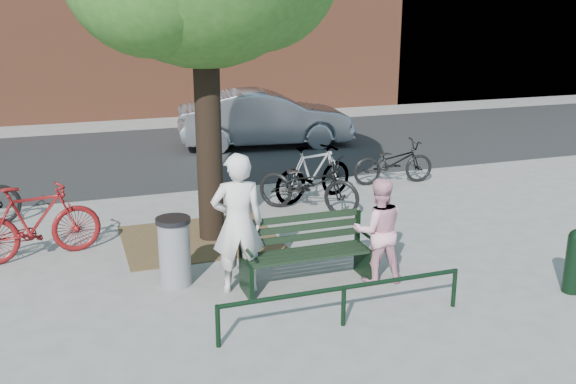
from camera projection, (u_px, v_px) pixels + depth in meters
name	position (u px, v px, depth m)	size (l,w,h in m)	color
ground	(307.00, 285.00, 8.64)	(90.00, 90.00, 0.00)	gray
dirt_pit	(200.00, 239.00, 10.31)	(2.40, 2.00, 0.02)	brown
road	(188.00, 152.00, 16.34)	(40.00, 7.00, 0.01)	black
park_bench	(305.00, 250.00, 8.57)	(1.74, 0.54, 0.97)	black
guard_railing	(344.00, 294.00, 7.44)	(3.06, 0.06, 0.51)	black
person_left	(238.00, 223.00, 8.23)	(0.68, 0.44, 1.86)	beige
person_right	(378.00, 230.00, 8.57)	(0.70, 0.55, 1.45)	pink
bollard	(575.00, 259.00, 8.30)	(0.23, 0.23, 0.87)	black
litter_bin	(175.00, 251.00, 8.52)	(0.46, 0.46, 0.94)	gray
bicycle_b	(35.00, 222.00, 9.38)	(0.53, 1.89, 1.14)	#5E0D0E
bicycle_c	(308.00, 184.00, 11.57)	(0.68, 1.95, 1.02)	black
bicycle_d	(314.00, 173.00, 12.25)	(0.50, 1.78, 1.07)	gray
bicycle_e	(393.00, 162.00, 13.41)	(0.61, 1.75, 0.92)	black
parked_car	(265.00, 119.00, 16.87)	(1.58, 4.53, 1.49)	gray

